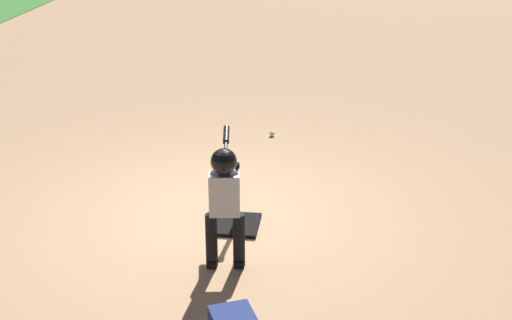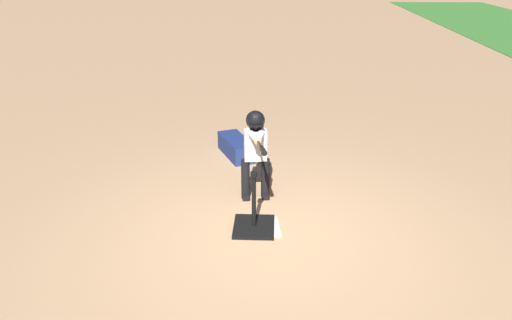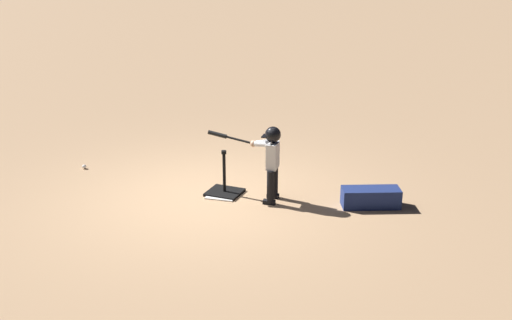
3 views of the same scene
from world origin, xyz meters
The scene contains 6 objects.
ground_plane centered at (0.00, 0.00, 0.00)m, with size 90.00×90.00×0.00m, color tan.
home_plate centered at (-0.24, -0.18, 0.01)m, with size 0.44×0.44×0.02m, color white.
batting_tee centered at (-0.24, -0.25, 0.08)m, with size 0.51×0.46×0.70m.
batter_child centered at (-0.98, -0.26, 0.73)m, with size 1.10×0.37×1.15m.
baseball centered at (2.46, -0.34, 0.04)m, with size 0.07×0.07×0.07m, color white.
equipment_bag centered at (-2.42, -0.63, 0.14)m, with size 0.84×0.32×0.28m, color navy.
Camera 3 is at (-3.95, 7.44, 3.54)m, focal length 42.00 mm.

